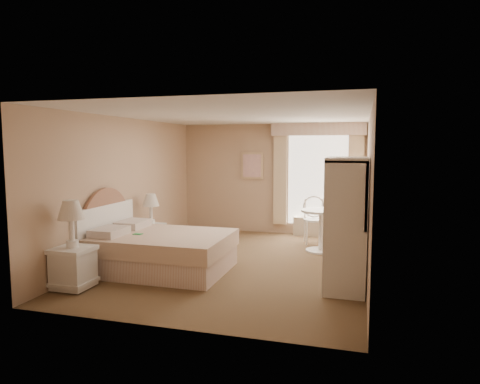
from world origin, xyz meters
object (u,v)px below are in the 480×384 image
(round_table, at_px, (321,224))
(cafe_chair, at_px, (314,216))
(armoire, at_px, (347,234))
(nightstand_far, at_px, (151,230))
(bed, at_px, (158,249))
(nightstand_near, at_px, (73,256))

(round_table, xyz_separation_m, cafe_chair, (-0.20, 0.72, 0.03))
(armoire, bearing_deg, nightstand_far, 162.44)
(bed, relative_size, armoire, 1.14)
(bed, bearing_deg, nightstand_near, -121.85)
(nightstand_far, height_order, cafe_chair, nightstand_far)
(nightstand_far, distance_m, round_table, 3.23)
(cafe_chair, distance_m, armoire, 2.82)
(bed, relative_size, round_table, 2.61)
(nightstand_near, relative_size, cafe_chair, 1.27)
(bed, xyz_separation_m, armoire, (2.94, -0.01, 0.42))
(bed, xyz_separation_m, nightstand_near, (-0.72, -1.15, 0.12))
(cafe_chair, bearing_deg, nightstand_far, -165.77)
(cafe_chair, height_order, armoire, armoire)
(armoire, bearing_deg, round_table, 104.95)
(cafe_chair, relative_size, armoire, 0.53)
(bed, xyz_separation_m, cafe_chair, (2.20, 2.71, 0.22))
(nightstand_near, distance_m, nightstand_far, 2.30)
(nightstand_near, bearing_deg, round_table, 45.19)
(round_table, bearing_deg, armoire, -75.05)
(nightstand_far, xyz_separation_m, armoire, (3.65, -1.16, 0.35))
(round_table, bearing_deg, cafe_chair, 105.75)
(nightstand_near, relative_size, armoire, 0.67)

